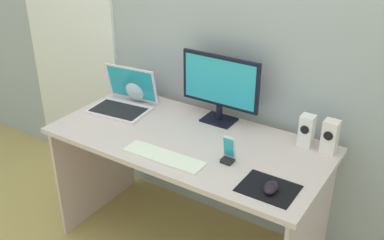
{
  "coord_description": "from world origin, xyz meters",
  "views": [
    {
      "loc": [
        1.16,
        -1.75,
        1.91
      ],
      "look_at": [
        0.04,
        -0.02,
        0.87
      ],
      "focal_mm": 42.46,
      "sensor_mm": 36.0,
      "label": 1
    }
  ],
  "objects_px": {
    "fishbowl": "(140,87)",
    "keyboard_external": "(164,157)",
    "monitor": "(220,86)",
    "laptop": "(124,101)",
    "speaker_right": "(330,137)",
    "speaker_near_monitor": "(307,131)",
    "phone_in_dock": "(228,153)",
    "mouse": "(271,188)"
  },
  "relations": [
    {
      "from": "speaker_near_monitor",
      "to": "laptop",
      "type": "xyz_separation_m",
      "value": [
        -1.07,
        -0.17,
        -0.04
      ]
    },
    {
      "from": "mouse",
      "to": "laptop",
      "type": "bearing_deg",
      "value": 154.96
    },
    {
      "from": "monitor",
      "to": "laptop",
      "type": "height_order",
      "value": "monitor"
    },
    {
      "from": "phone_in_dock",
      "to": "speaker_right",
      "type": "bearing_deg",
      "value": 43.45
    },
    {
      "from": "monitor",
      "to": "speaker_right",
      "type": "bearing_deg",
      "value": 0.16
    },
    {
      "from": "monitor",
      "to": "keyboard_external",
      "type": "relative_size",
      "value": 1.1
    },
    {
      "from": "fishbowl",
      "to": "mouse",
      "type": "bearing_deg",
      "value": -22.75
    },
    {
      "from": "monitor",
      "to": "speaker_near_monitor",
      "type": "height_order",
      "value": "monitor"
    },
    {
      "from": "speaker_right",
      "to": "speaker_near_monitor",
      "type": "relative_size",
      "value": 1.02
    },
    {
      "from": "fishbowl",
      "to": "keyboard_external",
      "type": "distance_m",
      "value": 0.72
    },
    {
      "from": "keyboard_external",
      "to": "phone_in_dock",
      "type": "bearing_deg",
      "value": 24.75
    },
    {
      "from": "fishbowl",
      "to": "monitor",
      "type": "bearing_deg",
      "value": 0.86
    },
    {
      "from": "speaker_right",
      "to": "phone_in_dock",
      "type": "xyz_separation_m",
      "value": [
        -0.37,
        -0.35,
        -0.04
      ]
    },
    {
      "from": "speaker_near_monitor",
      "to": "keyboard_external",
      "type": "xyz_separation_m",
      "value": [
        -0.54,
        -0.49,
        -0.08
      ]
    },
    {
      "from": "laptop",
      "to": "fishbowl",
      "type": "height_order",
      "value": "laptop"
    },
    {
      "from": "laptop",
      "to": "monitor",
      "type": "bearing_deg",
      "value": 16.83
    },
    {
      "from": "speaker_right",
      "to": "speaker_near_monitor",
      "type": "height_order",
      "value": "speaker_right"
    },
    {
      "from": "monitor",
      "to": "keyboard_external",
      "type": "bearing_deg",
      "value": -93.41
    },
    {
      "from": "mouse",
      "to": "phone_in_dock",
      "type": "xyz_separation_m",
      "value": [
        -0.27,
        0.11,
        0.03
      ]
    },
    {
      "from": "monitor",
      "to": "fishbowl",
      "type": "bearing_deg",
      "value": -179.14
    },
    {
      "from": "speaker_right",
      "to": "fishbowl",
      "type": "xyz_separation_m",
      "value": [
        -1.19,
        -0.01,
        -0.0
      ]
    },
    {
      "from": "phone_in_dock",
      "to": "keyboard_external",
      "type": "bearing_deg",
      "value": -154.06
    },
    {
      "from": "speaker_near_monitor",
      "to": "mouse",
      "type": "bearing_deg",
      "value": -87.69
    },
    {
      "from": "keyboard_external",
      "to": "phone_in_dock",
      "type": "xyz_separation_m",
      "value": [
        0.28,
        0.14,
        0.04
      ]
    },
    {
      "from": "speaker_near_monitor",
      "to": "phone_in_dock",
      "type": "relative_size",
      "value": 1.22
    },
    {
      "from": "speaker_right",
      "to": "phone_in_dock",
      "type": "relative_size",
      "value": 1.24
    },
    {
      "from": "monitor",
      "to": "mouse",
      "type": "relative_size",
      "value": 4.68
    },
    {
      "from": "speaker_right",
      "to": "keyboard_external",
      "type": "relative_size",
      "value": 0.4
    },
    {
      "from": "laptop",
      "to": "speaker_near_monitor",
      "type": "bearing_deg",
      "value": 9.09
    },
    {
      "from": "speaker_near_monitor",
      "to": "fishbowl",
      "type": "height_order",
      "value": "fishbowl"
    },
    {
      "from": "fishbowl",
      "to": "keyboard_external",
      "type": "height_order",
      "value": "fishbowl"
    },
    {
      "from": "speaker_near_monitor",
      "to": "laptop",
      "type": "relative_size",
      "value": 0.46
    },
    {
      "from": "keyboard_external",
      "to": "speaker_right",
      "type": "bearing_deg",
      "value": 35.62
    },
    {
      "from": "speaker_right",
      "to": "laptop",
      "type": "distance_m",
      "value": 1.2
    },
    {
      "from": "keyboard_external",
      "to": "mouse",
      "type": "xyz_separation_m",
      "value": [
        0.56,
        0.02,
        0.02
      ]
    },
    {
      "from": "monitor",
      "to": "speaker_near_monitor",
      "type": "relative_size",
      "value": 2.77
    },
    {
      "from": "laptop",
      "to": "phone_in_dock",
      "type": "relative_size",
      "value": 2.65
    },
    {
      "from": "laptop",
      "to": "mouse",
      "type": "xyz_separation_m",
      "value": [
        1.09,
        -0.3,
        -0.03
      ]
    },
    {
      "from": "speaker_right",
      "to": "mouse",
      "type": "relative_size",
      "value": 1.72
    },
    {
      "from": "fishbowl",
      "to": "keyboard_external",
      "type": "bearing_deg",
      "value": -42.05
    },
    {
      "from": "laptop",
      "to": "mouse",
      "type": "relative_size",
      "value": 3.69
    },
    {
      "from": "mouse",
      "to": "keyboard_external",
      "type": "bearing_deg",
      "value": 172.77
    }
  ]
}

